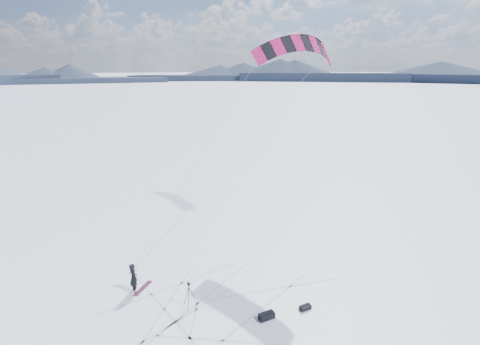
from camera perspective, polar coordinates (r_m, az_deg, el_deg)
ground at (r=19.45m, az=-6.11°, el=-21.33°), size 1800.00×1800.00×0.00m
horizon_hills at (r=17.23m, az=-6.54°, el=-10.57°), size 704.00×704.42×9.58m
snow_tracks at (r=18.75m, az=-6.64°, el=-23.03°), size 17.62×14.39×0.01m
snowkiter at (r=21.32m, az=-16.86°, el=-18.21°), size 0.49×0.68×1.77m
snowboard at (r=21.44m, az=-15.66°, el=-17.81°), size 1.37×1.09×0.04m
tripod at (r=19.16m, az=-8.38°, el=-18.71°), size 0.65×0.69×1.41m
gear_bag_a at (r=18.73m, az=4.39°, el=-22.40°), size 0.84×0.48×0.36m
gear_bag_b at (r=19.54m, az=10.68°, el=-20.91°), size 0.63×0.36×0.27m
power_kite at (r=26.50m, az=8.85°, el=19.35°), size 14.77×6.52×12.98m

